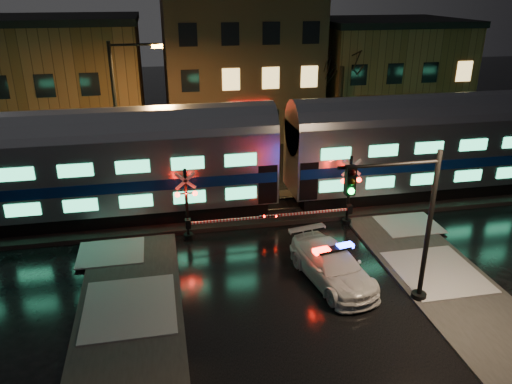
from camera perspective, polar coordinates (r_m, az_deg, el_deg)
ground at (r=23.44m, az=2.20°, el=-7.21°), size 120.00×120.00×0.00m
ballast at (r=27.74m, az=-0.18°, el=-1.95°), size 90.00×4.20×0.24m
sidewalk_left at (r=18.07m, az=-14.54°, el=-18.19°), size 4.00×20.00×0.12m
sidewalk_right at (r=21.27m, az=24.00°, el=-12.66°), size 4.00×20.00×0.12m
building_left at (r=43.14m, az=-22.47°, el=11.41°), size 14.00×10.00×9.00m
building_mid at (r=43.21m, az=-2.12°, el=14.75°), size 12.00×11.00×11.50m
building_right at (r=46.82m, az=14.33°, el=12.85°), size 12.00×10.00×8.50m
train at (r=26.86m, az=2.97°, el=4.66°), size 51.00×3.12×5.92m
police_car at (r=21.41m, az=8.71°, el=-8.29°), size 2.97×5.42×1.66m
crossing_signal_right at (r=25.84m, az=9.84°, el=-0.74°), size 5.34×0.64×3.78m
crossing_signal_left at (r=24.31m, az=-7.00°, el=-2.21°), size 5.21×0.63×3.69m
traffic_light at (r=19.31m, az=16.70°, el=-3.92°), size 4.06×0.72×6.28m
streetlight at (r=29.56m, az=-15.13°, el=9.06°), size 2.97×0.31×8.87m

